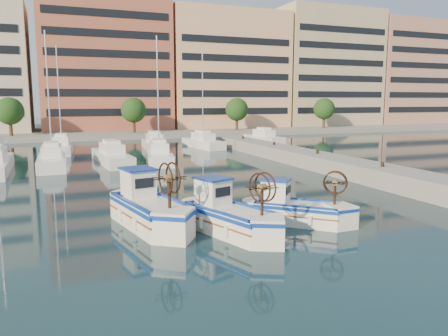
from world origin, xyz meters
The scene contains 7 objects.
ground centered at (0.00, 0.00, 0.00)m, with size 300.00×300.00×0.00m, color #1B3D46.
quay centered at (13.00, 8.00, 0.60)m, with size 3.00×60.00×1.20m, color gray.
waterfront centered at (9.23, 65.04, 11.10)m, with size 180.00×40.00×25.60m.
yacht_marina centered at (-3.74, 27.54, 0.53)m, with size 37.70×23.24×11.50m.
fishing_boat_a centered at (-4.02, 1.54, 0.88)m, with size 3.05×5.30×3.21m.
fishing_boat_b centered at (-1.00, -0.73, 0.80)m, with size 3.26×4.82×2.91m.
fishing_boat_c centered at (2.47, -0.42, 0.71)m, with size 4.02×3.91×2.58m.
Camera 1 is at (-7.75, -17.71, 5.65)m, focal length 35.00 mm.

